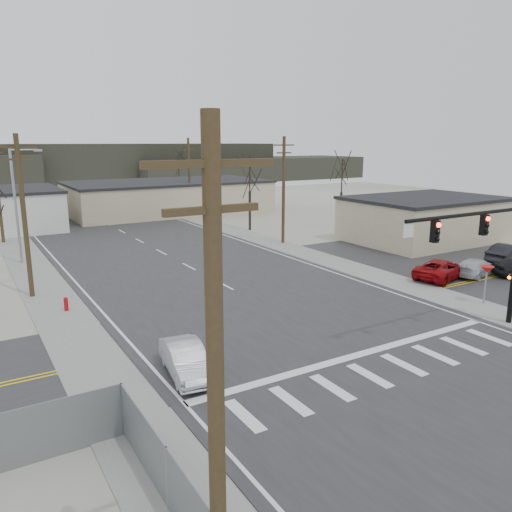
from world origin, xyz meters
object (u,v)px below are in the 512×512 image
Objects in this scene: sedan_crossing at (186,360)px; car_parked_red at (442,269)px; car_parked_dark_b at (509,254)px; fire_hydrant at (66,304)px; car_parked_silver at (476,267)px; car_far_a at (109,204)px; car_far_b at (24,209)px; traffic_signal_mast at (496,241)px.

car_parked_red is at bearing 20.06° from sedan_crossing.
car_parked_red is 1.05× the size of car_parked_dark_b.
fire_hydrant is 33.09m from car_parked_dark_b.
car_parked_silver is at bearing 17.04° from sedan_crossing.
car_parked_silver is at bearing -117.98° from car_parked_red.
sedan_crossing is 0.82× the size of car_parked_red.
fire_hydrant is 0.18× the size of car_parked_dark_b.
car_parked_dark_b is (29.83, 4.93, 0.10)m from sedan_crossing.
car_far_a reaches higher than fire_hydrant.
car_far_b is at bearing 22.45° from car_parked_dark_b.
traffic_signal_mast is 10.59m from car_parked_red.
sedan_crossing is 0.95× the size of car_parked_silver.
fire_hydrant is (-18.09, 14.20, -4.22)m from traffic_signal_mast.
car_parked_dark_b is (14.43, 8.13, -3.86)m from traffic_signal_mast.
car_far_a is (11.20, 53.89, 0.10)m from sedan_crossing.
sedan_crossing is at bearing 90.66° from car_parked_dark_b.
car_far_b is at bearing -1.43° from car_far_a.
sedan_crossing is 24.53m from car_parked_silver.
car_far_b reaches higher than car_parked_red.
fire_hydrant is 27.86m from car_parked_silver.
car_far_b is 1.08× the size of car_parked_silver.
car_parked_dark_b reaches higher than car_far_a.
fire_hydrant is at bearing 63.60° from car_parked_silver.
sedan_crossing is at bearing 88.57° from car_parked_red.
car_parked_dark_b is 5.71m from car_parked_silver.
car_parked_dark_b is (29.74, -49.19, -0.02)m from car_far_b.
car_far_a is 51.72m from car_parked_silver.
sedan_crossing is at bearing 168.25° from traffic_signal_mast.
car_far_a is at bearing -1.73° from car_parked_red.
car_parked_silver is at bearing 38.53° from traffic_signal_mast.
car_parked_dark_b is (18.62, -48.96, -0.00)m from car_far_a.
sedan_crossing is 0.86× the size of car_parked_dark_b.
car_parked_red is (21.43, 4.56, 0.01)m from sedan_crossing.
car_far_b is 0.93× the size of car_parked_red.
fire_hydrant is 0.16× the size of car_far_a.
sedan_crossing is 0.88× the size of car_far_b.
car_far_b is 53.95m from car_parked_red.
car_parked_dark_b is at bearing 17.43° from sedan_crossing.
car_parked_dark_b reaches higher than fire_hydrant.
car_far_a is at bearing 3.10° from car_parked_silver.
car_far_a is at bearing 72.04° from fire_hydrant.
car_parked_red is 1.16× the size of car_parked_silver.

